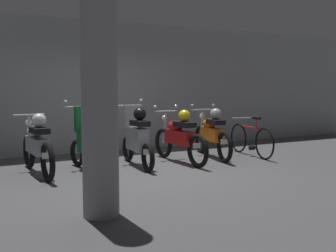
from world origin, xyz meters
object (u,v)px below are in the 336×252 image
motorbike_slot_2 (137,137)px  bicycle (251,140)px  motorbike_slot_1 (90,142)px  motorbike_slot_4 (212,133)px  motorbike_slot_3 (179,137)px  support_pillar (99,85)px  motorbike_slot_0 (37,145)px

motorbike_slot_2 → bicycle: size_ratio=0.98×
motorbike_slot_1 → motorbike_slot_4: motorbike_slot_1 is taller
motorbike_slot_3 → bicycle: (1.80, -0.04, -0.17)m
motorbike_slot_1 → support_pillar: 2.80m
motorbike_slot_1 → bicycle: (3.64, -0.05, -0.17)m
motorbike_slot_4 → bicycle: size_ratio=1.12×
bicycle → motorbike_slot_1: bearing=179.3°
motorbike_slot_0 → motorbike_slot_3: bearing=-3.1°
motorbike_slot_2 → motorbike_slot_4: (1.83, 0.15, -0.04)m
motorbike_slot_1 → motorbike_slot_3: 1.84m
motorbike_slot_1 → motorbike_slot_2: (0.92, 0.03, 0.04)m
motorbike_slot_0 → motorbike_slot_3: (2.75, -0.15, 0.00)m
motorbike_slot_0 → bicycle: size_ratio=1.13×
motorbike_slot_3 → bicycle: size_ratio=1.13×
motorbike_slot_2 → motorbike_slot_3: 0.91m
motorbike_slot_0 → motorbike_slot_1: size_ratio=1.17×
motorbike_slot_1 → motorbike_slot_3: size_ratio=0.85×
motorbike_slot_0 → support_pillar: size_ratio=0.63×
motorbike_slot_0 → support_pillar: bearing=-83.6°
support_pillar → motorbike_slot_2: bearing=59.3°
motorbike_slot_0 → motorbike_slot_4: 3.66m
motorbike_slot_2 → support_pillar: support_pillar is taller
motorbike_slot_0 → motorbike_slot_3: size_ratio=1.00×
motorbike_slot_1 → motorbike_slot_2: same height
support_pillar → motorbike_slot_4: bearing=39.0°
motorbike_slot_2 → bicycle: motorbike_slot_2 is taller
motorbike_slot_4 → bicycle: motorbike_slot_4 is taller
motorbike_slot_0 → motorbike_slot_1: motorbike_slot_1 is taller
motorbike_slot_2 → motorbike_slot_4: 1.84m
motorbike_slot_0 → bicycle: (4.55, -0.19, -0.16)m
motorbike_slot_2 → motorbike_slot_3: size_ratio=0.86×
motorbike_slot_1 → motorbike_slot_4: 2.76m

